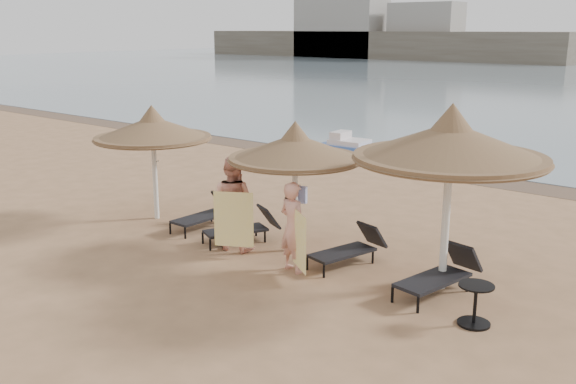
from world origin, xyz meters
name	(u,v)px	position (x,y,z in m)	size (l,w,h in m)	color
ground	(244,253)	(0.00, 0.00, 0.00)	(160.00, 160.00, 0.00)	#A37650
wet_sand_strip	(448,174)	(0.00, 9.40, 0.00)	(200.00, 1.60, 0.01)	brown
far_shore	(501,40)	(-25.10, 77.82, 2.91)	(150.00, 54.80, 12.00)	#655D51
palapa_left	(152,129)	(-3.35, 0.51, 2.18)	(2.77, 2.77, 2.74)	silver
palapa_center	(295,148)	(0.67, 0.82, 2.15)	(2.72, 2.72, 2.69)	silver
palapa_right	(451,143)	(3.93, 0.90, 2.61)	(3.30, 3.30, 3.27)	silver
lounger_far_left	(207,213)	(-1.88, 0.79, 0.34)	(0.59, 1.68, 0.75)	black
lounger_near_left	(245,227)	(-0.51, 0.59, 0.33)	(1.19, 1.71, 0.73)	black
lounger_near_right	(351,247)	(2.01, 0.89, 0.33)	(0.93, 1.73, 0.74)	black
lounger_far_right	(442,273)	(4.02, 0.70, 0.36)	(0.92, 1.88, 0.80)	black
side_table	(475,306)	(4.98, -0.12, 0.31)	(0.55, 0.55, 0.66)	black
person_left	(233,196)	(-0.38, 0.09, 1.14)	(1.05, 0.68, 2.28)	#E49980
person_right	(293,220)	(1.37, -0.12, 1.01)	(0.93, 0.60, 2.01)	#E49980
towel_left	(234,220)	(-0.03, -0.26, 0.78)	(0.71, 0.41, 1.13)	yellow
towel_right	(299,241)	(1.72, -0.37, 0.74)	(0.64, 0.44, 1.07)	yellow
bag_patterned	(300,195)	(0.67, 1.00, 1.15)	(0.29, 0.14, 0.35)	white
bag_dark	(290,205)	(0.67, 0.66, 1.01)	(0.22, 0.10, 0.30)	black
pedal_boat	(349,149)	(-3.89, 9.60, 0.34)	(2.07, 1.32, 0.93)	#3861BA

